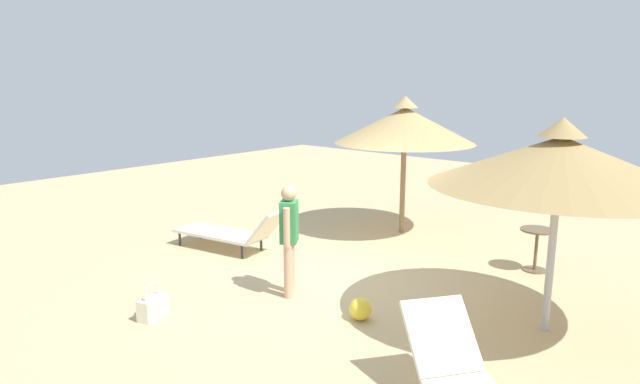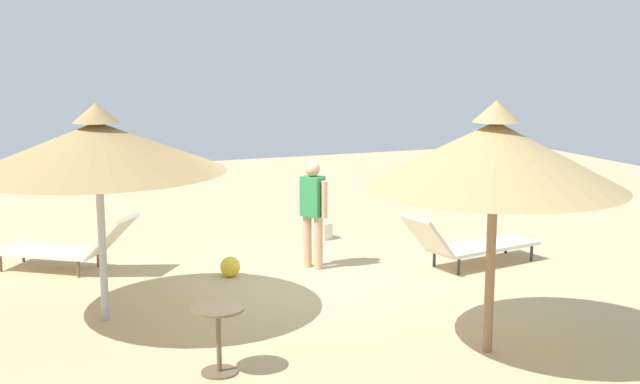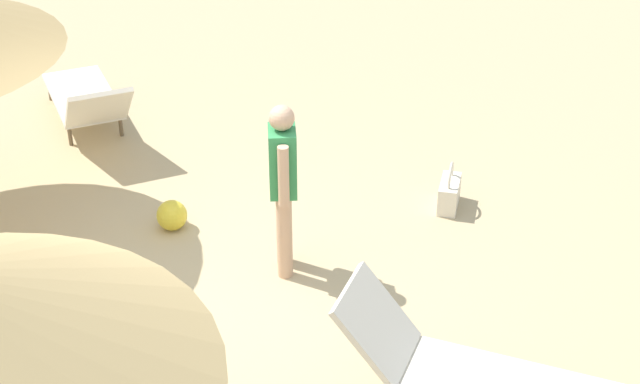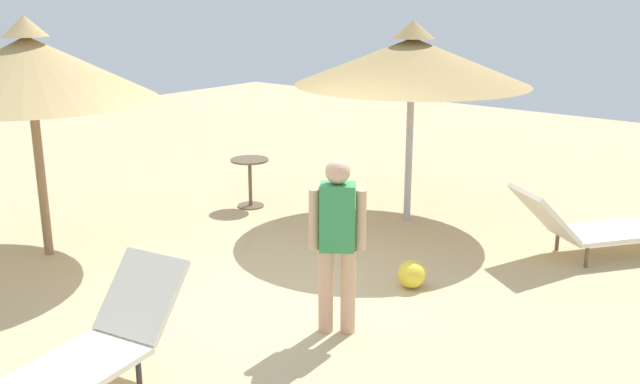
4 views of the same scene
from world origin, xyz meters
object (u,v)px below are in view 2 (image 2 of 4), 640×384
object	(u,v)px
side_table_round	(218,329)
beach_ball	(230,267)
lounge_chair_near_left	(468,243)
person_standing_back	(313,208)
lounge_chair_near_right	(70,246)
handbag	(320,229)
parasol_umbrella_far_right	(97,147)
parasol_umbrella_center	(495,155)

from	to	relation	value
side_table_round	beach_ball	distance (m)	3.37
lounge_chair_near_left	person_standing_back	world-z (taller)	person_standing_back
side_table_round	person_standing_back	bearing A→B (deg)	-34.72
person_standing_back	side_table_round	world-z (taller)	person_standing_back
lounge_chair_near_right	handbag	size ratio (longest dim) A/B	4.30
lounge_chair_near_right	lounge_chair_near_left	world-z (taller)	lounge_chair_near_left
parasol_umbrella_far_right	beach_ball	xyz separation A→B (m)	(1.21, -1.84, -1.90)
lounge_chair_near_left	handbag	xyz separation A→B (m)	(2.43, 1.33, -0.19)
parasol_umbrella_far_right	lounge_chair_near_left	distance (m)	5.46
lounge_chair_near_right	lounge_chair_near_left	size ratio (longest dim) A/B	0.90
parasol_umbrella_far_right	lounge_chair_near_left	world-z (taller)	parasol_umbrella_far_right
person_standing_back	handbag	distance (m)	1.97
beach_ball	handbag	bearing A→B (deg)	-50.41
parasol_umbrella_far_right	person_standing_back	xyz separation A→B (m)	(1.21, -3.06, -1.17)
parasol_umbrella_center	handbag	bearing A→B (deg)	-2.59
beach_ball	person_standing_back	bearing A→B (deg)	-90.07
parasol_umbrella_far_right	side_table_round	world-z (taller)	parasol_umbrella_far_right
parasol_umbrella_center	beach_ball	xyz separation A→B (m)	(3.69, 1.76, -1.94)
lounge_chair_near_right	person_standing_back	size ratio (longest dim) A/B	1.31
parasol_umbrella_center	lounge_chair_near_right	xyz separation A→B (m)	(4.81, 3.80, -1.72)
lounge_chair_near_left	beach_ball	xyz separation A→B (m)	(0.77, 3.34, -0.21)
beach_ball	parasol_umbrella_center	bearing A→B (deg)	-154.49
parasol_umbrella_center	lounge_chair_near_left	bearing A→B (deg)	-28.29
lounge_chair_near_left	beach_ball	bearing A→B (deg)	77.04
parasol_umbrella_center	person_standing_back	distance (m)	3.92
parasol_umbrella_center	person_standing_back	xyz separation A→B (m)	(3.69, 0.54, -1.21)
lounge_chair_near_right	side_table_round	distance (m)	4.45
parasol_umbrella_far_right	side_table_round	size ratio (longest dim) A/B	4.33
parasol_umbrella_far_right	side_table_round	xyz separation A→B (m)	(-2.00, -0.84, -1.59)
parasol_umbrella_center	lounge_chair_near_right	bearing A→B (deg)	38.28
parasol_umbrella_far_right	handbag	distance (m)	5.15
parasol_umbrella_far_right	parasol_umbrella_center	world-z (taller)	parasol_umbrella_center
person_standing_back	beach_ball	distance (m)	1.43
side_table_round	beach_ball	world-z (taller)	side_table_round
handbag	person_standing_back	bearing A→B (deg)	154.84
person_standing_back	handbag	bearing A→B (deg)	-25.16
lounge_chair_near_right	side_table_round	xyz separation A→B (m)	(-4.32, -1.04, 0.09)
parasol_umbrella_center	lounge_chair_near_right	distance (m)	6.36
parasol_umbrella_far_right	handbag	bearing A→B (deg)	-53.26
lounge_chair_near_left	side_table_round	bearing A→B (deg)	119.39
parasol_umbrella_far_right	beach_ball	bearing A→B (deg)	-56.63
parasol_umbrella_center	lounge_chair_near_left	xyz separation A→B (m)	(2.92, -1.57, -1.73)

